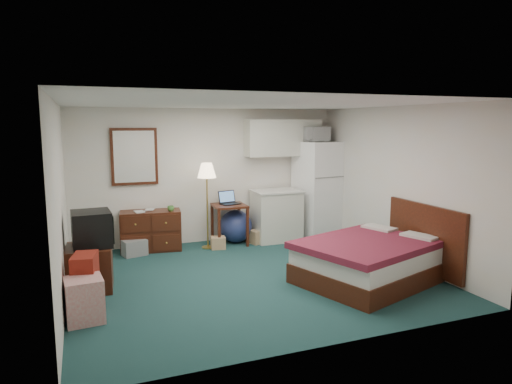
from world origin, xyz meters
name	(u,v)px	position (x,y,z in m)	size (l,w,h in m)	color
floor	(251,277)	(0.00, 0.00, 0.00)	(5.00, 4.50, 0.01)	#15363C
ceiling	(250,103)	(0.00, 0.00, 2.50)	(5.00, 4.50, 0.01)	white
walls	(250,192)	(0.00, 0.00, 1.25)	(5.01, 4.51, 2.50)	white
mirror	(134,157)	(-1.35, 2.22, 1.65)	(0.80, 0.06, 1.00)	white
upper_cabinets	(283,138)	(1.45, 2.08, 1.95)	(1.50, 0.35, 0.70)	silver
headboard	(424,238)	(2.46, -0.78, 0.55)	(0.06, 1.56, 1.00)	black
dresser	(151,231)	(-1.14, 1.98, 0.35)	(1.04, 0.47, 0.71)	black
floor_lamp	(207,206)	(-0.17, 1.76, 0.77)	(0.33, 0.33, 1.54)	gold
desk	(229,224)	(0.28, 1.86, 0.37)	(0.59, 0.59, 0.75)	black
exercise_ball	(236,226)	(0.43, 1.96, 0.31)	(0.62, 0.62, 0.62)	navy
kitchen_counter	(276,216)	(1.21, 1.84, 0.47)	(0.86, 0.65, 0.94)	silver
fridge	(318,189)	(2.13, 1.88, 0.94)	(0.77, 0.77, 1.87)	white
bed	(368,262)	(1.48, -0.78, 0.29)	(1.83, 1.43, 0.59)	maroon
tv_stand	(89,268)	(-2.21, 0.32, 0.30)	(0.60, 0.65, 0.60)	black
suitcase	(86,282)	(-2.26, -0.40, 0.34)	(0.26, 0.42, 0.68)	maroon
retail_box	(84,300)	(-2.28, -0.74, 0.25)	(0.40, 0.40, 0.50)	beige
file_bin	(134,247)	(-1.46, 1.75, 0.14)	(0.39, 0.29, 0.27)	gray
cardboard_box_a	(218,243)	(-0.01, 1.64, 0.11)	(0.25, 0.21, 0.21)	tan
cardboard_box_b	(256,237)	(0.75, 1.73, 0.12)	(0.21, 0.25, 0.25)	tan
laptop	(230,198)	(0.30, 1.89, 0.87)	(0.34, 0.28, 0.24)	black
crt_tv	(91,229)	(-2.15, 0.32, 0.83)	(0.51, 0.55, 0.47)	black
microwave	(315,132)	(2.05, 1.91, 2.05)	(0.52, 0.29, 0.35)	white
book_a	(135,206)	(-1.41, 1.92, 0.81)	(0.16, 0.02, 0.22)	tan
book_b	(145,205)	(-1.21, 2.08, 0.81)	(0.15, 0.02, 0.20)	tan
mug	(171,208)	(-0.81, 1.82, 0.77)	(0.12, 0.10, 0.12)	#4A8638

